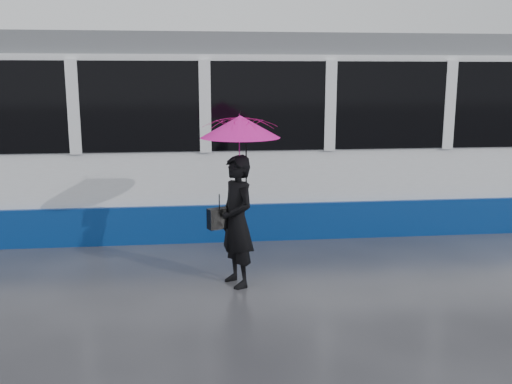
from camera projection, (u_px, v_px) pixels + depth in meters
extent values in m
plane|color=#2A2A2F|center=(274.00, 265.00, 8.20)|extent=(90.00, 90.00, 0.00)
cube|color=#3F3D38|center=(259.00, 232.00, 9.93)|extent=(34.00, 0.07, 0.02)
cube|color=#3F3D38|center=(251.00, 212.00, 11.33)|extent=(34.00, 0.07, 0.02)
cube|color=white|center=(340.00, 139.00, 10.51)|extent=(24.00, 2.40, 2.95)
cube|color=navy|center=(338.00, 204.00, 10.75)|extent=(24.00, 2.56, 0.62)
cube|color=black|center=(341.00, 102.00, 10.37)|extent=(23.00, 2.48, 1.40)
cube|color=slate|center=(343.00, 47.00, 10.18)|extent=(23.60, 2.20, 0.35)
imported|color=black|center=(237.00, 221.00, 7.27)|extent=(0.62, 0.73, 1.70)
imported|color=#E1128C|center=(240.00, 148.00, 7.09)|extent=(1.22, 1.23, 0.85)
cone|color=#E1128C|center=(240.00, 127.00, 7.03)|extent=(1.31, 1.31, 0.28)
cylinder|color=black|center=(240.00, 114.00, 7.00)|extent=(0.01, 0.01, 0.06)
cylinder|color=black|center=(246.00, 173.00, 7.18)|extent=(0.02, 0.02, 0.74)
cube|color=black|center=(220.00, 218.00, 7.25)|extent=(0.33, 0.24, 0.26)
cylinder|color=black|center=(219.00, 201.00, 7.21)|extent=(0.01, 0.01, 0.18)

